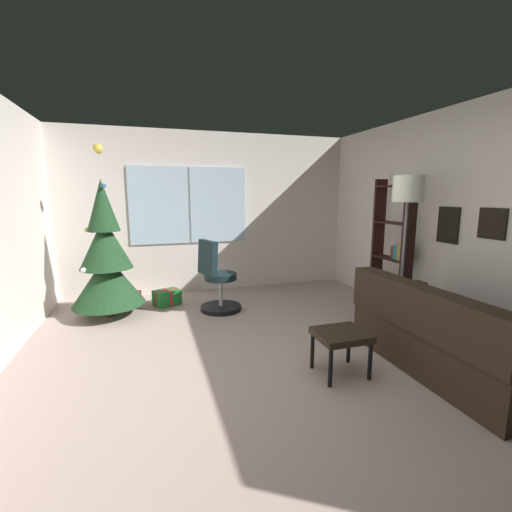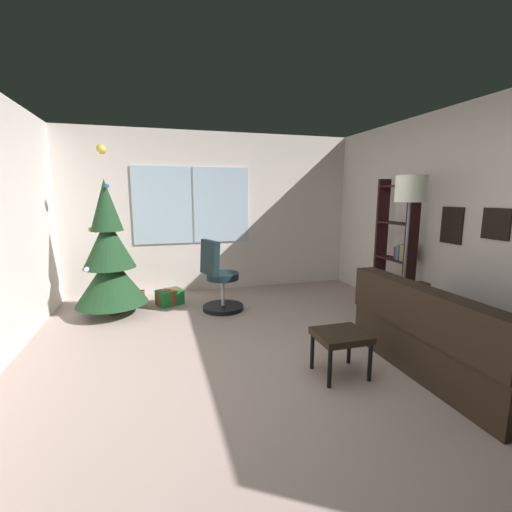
% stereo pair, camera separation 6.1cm
% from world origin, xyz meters
% --- Properties ---
extents(ground_plane, '(4.65, 5.93, 0.10)m').
position_xyz_m(ground_plane, '(0.00, 0.00, -0.05)').
color(ground_plane, '#B0998F').
extents(wall_back_with_windows, '(4.65, 0.12, 2.56)m').
position_xyz_m(wall_back_with_windows, '(-0.02, 3.01, 1.29)').
color(wall_back_with_windows, silver).
rests_on(wall_back_with_windows, ground_plane).
extents(wall_right_with_frames, '(0.12, 5.93, 2.56)m').
position_xyz_m(wall_right_with_frames, '(2.38, -0.00, 1.28)').
color(wall_right_with_frames, silver).
rests_on(wall_right_with_frames, ground_plane).
extents(couch, '(1.50, 1.75, 0.80)m').
position_xyz_m(couch, '(1.67, -0.48, 0.28)').
color(couch, black).
rests_on(couch, ground_plane).
extents(footstool, '(0.44, 0.40, 0.40)m').
position_xyz_m(footstool, '(0.58, -0.17, 0.34)').
color(footstool, black).
rests_on(footstool, ground_plane).
extents(holiday_tree, '(0.91, 0.91, 2.19)m').
position_xyz_m(holiday_tree, '(-1.53, 2.07, 0.74)').
color(holiday_tree, '#4C331E').
rests_on(holiday_tree, ground_plane).
extents(gift_box_red, '(0.32, 0.25, 0.18)m').
position_xyz_m(gift_box_red, '(-1.30, 2.49, 0.09)').
color(gift_box_red, red).
rests_on(gift_box_red, ground_plane).
extents(gift_box_green, '(0.42, 0.37, 0.23)m').
position_xyz_m(gift_box_green, '(-0.78, 2.32, 0.11)').
color(gift_box_green, '#1E722D').
rests_on(gift_box_green, ground_plane).
extents(office_chair, '(0.57, 0.56, 0.99)m').
position_xyz_m(office_chair, '(-0.13, 1.85, 0.39)').
color(office_chair, black).
rests_on(office_chair, ground_plane).
extents(bookshelf, '(0.18, 0.64, 1.79)m').
position_xyz_m(bookshelf, '(2.11, 1.15, 0.78)').
color(bookshelf, black).
rests_on(bookshelf, ground_plane).
extents(floor_lamp, '(0.32, 0.32, 1.78)m').
position_xyz_m(floor_lamp, '(1.69, 0.44, 1.49)').
color(floor_lamp, slate).
rests_on(floor_lamp, ground_plane).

